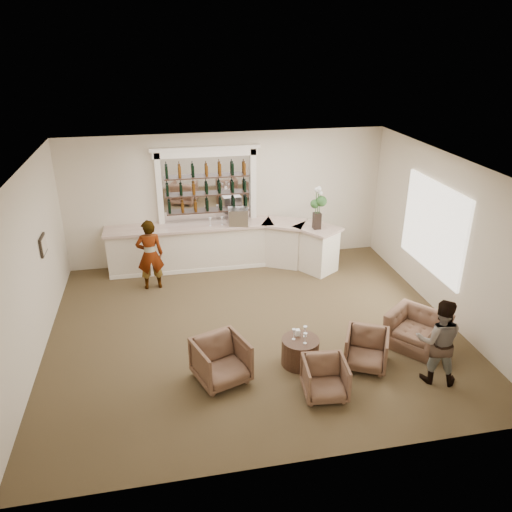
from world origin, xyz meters
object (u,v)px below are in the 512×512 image
(armchair_far, at_px, (417,330))
(espresso_machine, at_px, (238,217))
(sommelier, at_px, (150,255))
(armchair_center, at_px, (325,378))
(armchair_left, at_px, (221,361))
(flower_vase, at_px, (318,205))
(bar_counter, at_px, (224,246))
(cocktail_table, at_px, (300,351))
(guest, at_px, (439,341))
(armchair_right, at_px, (366,349))

(armchair_far, bearing_deg, espresso_machine, 174.58)
(sommelier, height_order, armchair_center, sommelier)
(armchair_left, xyz_separation_m, flower_vase, (2.84, 3.80, 1.34))
(bar_counter, height_order, armchair_center, bar_counter)
(bar_counter, height_order, cocktail_table, bar_counter)
(guest, relative_size, armchair_center, 2.15)
(cocktail_table, xyz_separation_m, flower_vase, (1.39, 3.61, 1.48))
(bar_counter, relative_size, espresso_machine, 12.11)
(bar_counter, bearing_deg, espresso_machine, -10.28)
(armchair_center, bearing_deg, armchair_far, 30.84)
(armchair_right, height_order, armchair_far, armchair_right)
(armchair_right, xyz_separation_m, flower_vase, (0.27, 3.90, 1.39))
(armchair_left, distance_m, espresso_machine, 4.64)
(flower_vase, bearing_deg, armchair_left, -126.74)
(cocktail_table, xyz_separation_m, armchair_center, (0.16, -0.91, 0.07))
(guest, relative_size, armchair_far, 1.49)
(guest, relative_size, espresso_machine, 3.25)
(flower_vase, bearing_deg, cocktail_table, -111.11)
(cocktail_table, height_order, guest, guest)
(armchair_far, distance_m, espresso_machine, 5.05)
(sommelier, bearing_deg, espresso_machine, -165.21)
(armchair_left, distance_m, armchair_far, 3.77)
(flower_vase, bearing_deg, armchair_far, -75.31)
(sommelier, relative_size, armchair_left, 1.97)
(bar_counter, xyz_separation_m, armchair_left, (-0.68, -4.49, -0.19))
(sommelier, xyz_separation_m, armchair_far, (4.89, -3.39, -0.50))
(cocktail_table, relative_size, guest, 0.44)
(guest, xyz_separation_m, armchair_left, (-3.56, 0.69, -0.38))
(armchair_left, bearing_deg, guest, -30.54)
(armchair_left, distance_m, flower_vase, 4.93)
(armchair_left, distance_m, armchair_right, 2.58)
(espresso_machine, relative_size, flower_vase, 0.45)
(guest, bearing_deg, armchair_far, -78.54)
(guest, height_order, armchair_right, guest)
(bar_counter, xyz_separation_m, espresso_machine, (0.35, -0.06, 0.77))
(armchair_center, bearing_deg, armchair_right, 38.11)
(sommelier, bearing_deg, armchair_far, 141.30)
(armchair_right, bearing_deg, cocktail_table, -167.87)
(guest, xyz_separation_m, flower_vase, (-0.72, 4.49, 0.96))
(armchair_far, bearing_deg, bar_counter, 177.37)
(cocktail_table, xyz_separation_m, guest, (2.12, -0.88, 0.52))
(bar_counter, distance_m, armchair_right, 4.97)
(bar_counter, height_order, armchair_far, bar_counter)
(armchair_center, relative_size, armchair_far, 0.69)
(sommelier, bearing_deg, armchair_center, 117.87)
(sommelier, height_order, guest, sommelier)
(cocktail_table, bearing_deg, armchair_far, 2.68)
(armchair_left, height_order, armchair_right, armchair_left)
(guest, distance_m, armchair_far, 1.09)
(espresso_machine, distance_m, flower_vase, 1.96)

